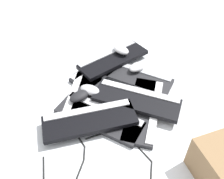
% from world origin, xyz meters
% --- Properties ---
extents(ground_plane, '(3.20, 3.20, 0.00)m').
position_xyz_m(ground_plane, '(0.00, 0.00, 0.00)').
color(ground_plane, silver).
extents(keyboard_0, '(0.34, 0.46, 0.03)m').
position_xyz_m(keyboard_0, '(0.15, 0.00, 0.01)').
color(keyboard_0, '#232326').
rests_on(keyboard_0, ground).
extents(keyboard_1, '(0.46, 0.25, 0.03)m').
position_xyz_m(keyboard_1, '(0.06, 0.17, 0.01)').
color(keyboard_1, black).
rests_on(keyboard_1, ground).
extents(keyboard_2, '(0.41, 0.42, 0.03)m').
position_xyz_m(keyboard_2, '(-0.18, 0.02, 0.01)').
color(keyboard_2, '#232326').
rests_on(keyboard_2, ground).
extents(keyboard_3, '(0.33, 0.46, 0.03)m').
position_xyz_m(keyboard_3, '(-0.18, -0.14, 0.01)').
color(keyboard_3, '#232326').
rests_on(keyboard_3, ground).
extents(keyboard_4, '(0.43, 0.40, 0.03)m').
position_xyz_m(keyboard_4, '(0.04, -0.23, 0.01)').
color(keyboard_4, '#232326').
rests_on(keyboard_4, ground).
extents(keyboard_5, '(0.46, 0.29, 0.03)m').
position_xyz_m(keyboard_5, '(-0.24, -0.15, 0.04)').
color(keyboard_5, black).
rests_on(keyboard_5, keyboard_3).
extents(keyboard_6, '(0.45, 0.17, 0.03)m').
position_xyz_m(keyboard_6, '(0.13, 0.18, 0.04)').
color(keyboard_6, black).
rests_on(keyboard_6, keyboard_1).
extents(keyboard_7, '(0.37, 0.45, 0.03)m').
position_xyz_m(keyboard_7, '(0.03, -0.17, 0.04)').
color(keyboard_7, black).
rests_on(keyboard_7, keyboard_4).
extents(mouse_0, '(0.11, 0.07, 0.04)m').
position_xyz_m(mouse_0, '(-0.20, 0.01, 0.05)').
color(mouse_0, black).
rests_on(mouse_0, keyboard_2).
extents(mouse_1, '(0.11, 0.07, 0.04)m').
position_xyz_m(mouse_1, '(0.20, 0.03, 0.05)').
color(mouse_1, silver).
rests_on(mouse_1, keyboard_0).
extents(mouse_2, '(0.09, 0.12, 0.04)m').
position_xyz_m(mouse_2, '(0.20, 0.19, 0.08)').
color(mouse_2, silver).
rests_on(mouse_2, keyboard_6).
extents(mouse_3, '(0.11, 0.13, 0.04)m').
position_xyz_m(mouse_3, '(-0.13, 0.02, 0.05)').
color(mouse_3, '#B7B7BC').
rests_on(mouse_3, keyboard_2).
extents(cable_0, '(0.19, 0.35, 0.01)m').
position_xyz_m(cable_0, '(-0.19, -0.39, 0.00)').
color(cable_0, black).
rests_on(cable_0, ground).
extents(cable_1, '(0.23, 0.23, 0.01)m').
position_xyz_m(cable_1, '(-0.42, -0.27, 0.00)').
color(cable_1, black).
rests_on(cable_1, ground).
extents(cardboard_box, '(0.23, 0.27, 0.17)m').
position_xyz_m(cardboard_box, '(0.04, -0.68, 0.08)').
color(cardboard_box, olive).
rests_on(cardboard_box, ground).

